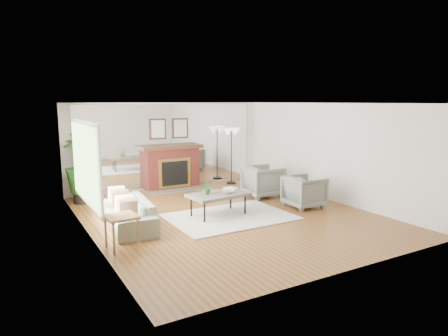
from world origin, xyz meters
TOP-DOWN VIEW (x-y plane):
  - ground at (0.00, 0.00)m, footprint 7.00×7.00m
  - wall_left at (-2.99, 0.00)m, footprint 0.02×7.00m
  - wall_right at (2.99, 0.00)m, footprint 0.02×7.00m
  - wall_back at (0.00, 3.49)m, footprint 6.00×0.02m
  - mirror_panel at (0.00, 3.47)m, footprint 5.40×0.04m
  - window_panel at (-2.96, 0.40)m, footprint 0.04×2.40m
  - fireplace at (0.00, 3.26)m, footprint 1.85×0.83m
  - area_rug at (-0.06, -0.19)m, footprint 2.66×1.92m
  - coffee_table at (-0.23, 0.03)m, footprint 1.38×0.89m
  - sofa at (-2.19, 0.26)m, footprint 0.96×2.05m
  - armchair_back at (1.72, 1.07)m, footprint 1.00×0.97m
  - armchair_front at (1.96, -0.31)m, footprint 0.87×0.84m
  - side_table at (-2.65, -0.89)m, footprint 0.57×0.57m
  - potted_ficus at (-2.60, 2.79)m, footprint 1.10×1.10m
  - floor_lamp at (1.86, 2.99)m, footprint 0.56×0.31m
  - tabletop_plant at (-0.48, 0.11)m, footprint 0.34×0.31m
  - fruit_bowl at (-0.03, -0.04)m, footprint 0.32×0.32m
  - book at (0.14, 0.29)m, footprint 0.25×0.33m

SIDE VIEW (x-z plane):
  - ground at x=0.00m, z-range 0.00..0.00m
  - area_rug at x=-0.06m, z-range 0.00..0.03m
  - sofa at x=-2.19m, z-range 0.00..0.58m
  - armchair_front at x=1.96m, z-range 0.00..0.77m
  - armchair_back at x=1.72m, z-range 0.00..0.84m
  - coffee_table at x=-0.23m, z-range 0.22..0.74m
  - side_table at x=-2.65m, z-range 0.20..0.80m
  - book at x=0.14m, z-range 0.52..0.55m
  - fruit_bowl at x=-0.03m, z-range 0.52..0.59m
  - fireplace at x=0.00m, z-range -0.37..1.68m
  - tabletop_plant at x=-0.48m, z-range 0.52..0.84m
  - potted_ficus at x=-2.60m, z-range 0.06..1.85m
  - wall_left at x=-2.99m, z-range 0.00..2.50m
  - wall_right at x=2.99m, z-range 0.00..2.50m
  - wall_back at x=0.00m, z-range 0.00..2.50m
  - mirror_panel at x=0.00m, z-range 0.05..2.45m
  - window_panel at x=-2.96m, z-range 0.60..2.10m
  - floor_lamp at x=1.86m, z-range 0.61..2.34m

